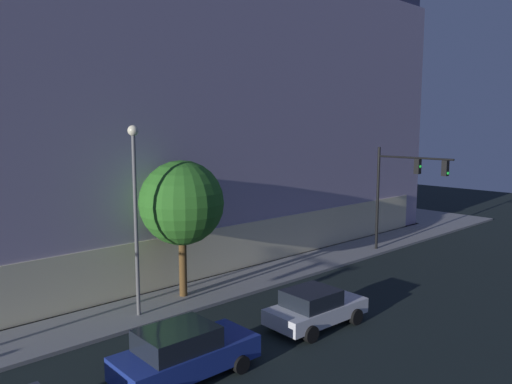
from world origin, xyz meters
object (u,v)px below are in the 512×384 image
(street_lamp_sidewalk, at_px, (135,198))
(sidewalk_tree, at_px, (182,203))
(traffic_light_far_corner, at_px, (404,181))
(modern_building, at_px, (145,105))
(car_blue, at_px, (184,352))
(car_white, at_px, (315,307))

(street_lamp_sidewalk, relative_size, sidewalk_tree, 1.25)
(traffic_light_far_corner, height_order, sidewalk_tree, traffic_light_far_corner)
(modern_building, xyz_separation_m, sidewalk_tree, (-6.49, -14.08, -5.04))
(traffic_light_far_corner, distance_m, sidewalk_tree, 14.70)
(street_lamp_sidewalk, xyz_separation_m, sidewalk_tree, (2.77, 0.72, -0.59))
(traffic_light_far_corner, distance_m, street_lamp_sidewalk, 17.33)
(modern_building, bearing_deg, street_lamp_sidewalk, -122.03)
(car_blue, bearing_deg, car_white, -1.28)
(sidewalk_tree, bearing_deg, traffic_light_far_corner, -11.11)
(modern_building, distance_m, sidewalk_tree, 16.30)
(car_blue, distance_m, car_white, 6.27)
(sidewalk_tree, xyz_separation_m, car_blue, (-4.25, -6.21, -3.69))
(sidewalk_tree, bearing_deg, street_lamp_sidewalk, -165.46)
(street_lamp_sidewalk, height_order, sidewalk_tree, street_lamp_sidewalk)
(street_lamp_sidewalk, height_order, car_blue, street_lamp_sidewalk)
(modern_building, relative_size, sidewalk_tree, 5.59)
(modern_building, bearing_deg, car_white, -102.33)
(car_white, bearing_deg, modern_building, 77.67)
(sidewalk_tree, bearing_deg, car_blue, -124.40)
(modern_building, xyz_separation_m, car_blue, (-10.74, -20.28, -8.73))
(sidewalk_tree, bearing_deg, car_white, -72.33)
(street_lamp_sidewalk, distance_m, car_blue, 7.11)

